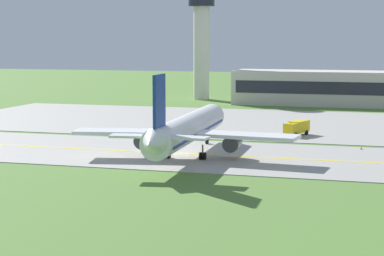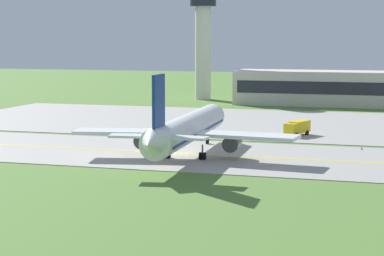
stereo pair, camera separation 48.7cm
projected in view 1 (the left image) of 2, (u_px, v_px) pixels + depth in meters
The scene contains 9 objects.
ground_plane at pixel (173, 154), 108.23m from camera, with size 500.00×500.00×0.00m, color #517A33.
taxiway_strip at pixel (173, 153), 108.22m from camera, with size 240.00×28.00×0.10m, color #9E9B93.
apron_pad at pixel (285, 124), 145.35m from camera, with size 140.00×52.00×0.10m, color #9E9B93.
taxiway_centreline at pixel (173, 153), 108.21m from camera, with size 220.00×0.60×0.01m, color yellow.
airplane_lead at pixel (187, 129), 104.30m from camera, with size 32.47×39.64×12.70m.
service_truck_fuel at pixel (297, 127), 127.65m from camera, with size 4.03×6.34×2.60m.
terminal_building at pixel (358, 89), 182.82m from camera, with size 62.53×13.01×9.86m.
control_tower at pixel (201, 33), 200.63m from camera, with size 7.60×7.60×30.56m.
traffic_cone_near_edge at pixel (361, 148), 111.85m from camera, with size 0.44×0.44×0.60m, color orange.
Camera 1 is at (33.18, -101.67, 17.26)m, focal length 68.26 mm.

